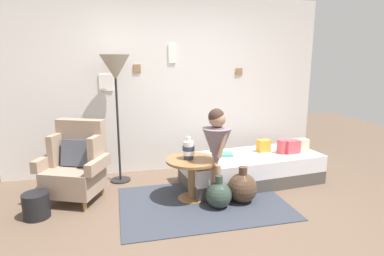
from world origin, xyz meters
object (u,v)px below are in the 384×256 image
at_px(book_on_daybed, 224,154).
at_px(demijohn_far, 242,188).
at_px(armchair, 76,165).
at_px(demijohn_near, 219,195).
at_px(floor_lamp, 115,72).
at_px(magazine_basket, 36,206).
at_px(daybed, 251,168).
at_px(person_child, 217,144).
at_px(vase_striped, 189,150).
at_px(side_table, 192,170).

xyz_separation_m(book_on_daybed, demijohn_far, (0.01, -0.63, -0.23)).
relative_size(armchair, demijohn_near, 2.48).
xyz_separation_m(demijohn_near, demijohn_far, (0.32, 0.08, 0.03)).
distance_m(floor_lamp, demijohn_far, 2.22).
relative_size(demijohn_near, demijohn_far, 0.88).
bearing_deg(magazine_basket, daybed, 8.81).
xyz_separation_m(daybed, person_child, (-0.68, -0.53, 0.54)).
height_order(armchair, floor_lamp, floor_lamp).
relative_size(vase_striped, floor_lamp, 0.16).
bearing_deg(demijohn_far, side_table, 158.87).
xyz_separation_m(daybed, demijohn_far, (-0.37, -0.58, -0.02)).
bearing_deg(demijohn_far, armchair, 163.56).
relative_size(side_table, demijohn_far, 1.41).
height_order(daybed, floor_lamp, floor_lamp).
bearing_deg(armchair, magazine_basket, -133.62).
bearing_deg(demijohn_far, vase_striped, 158.74).
height_order(book_on_daybed, magazine_basket, book_on_daybed).
relative_size(daybed, magazine_basket, 7.04).
relative_size(demijohn_far, magazine_basket, 1.59).
height_order(daybed, demijohn_near, daybed).
height_order(side_table, magazine_basket, side_table).
bearing_deg(demijohn_near, side_table, 129.66).
relative_size(armchair, vase_striped, 3.50).
bearing_deg(daybed, armchair, -179.89).
bearing_deg(armchair, daybed, 0.11).
height_order(armchair, person_child, person_child).
bearing_deg(demijohn_far, demijohn_near, -166.67).
height_order(side_table, person_child, person_child).
bearing_deg(person_child, floor_lamp, 137.51).
bearing_deg(daybed, demijohn_far, -122.55).
distance_m(daybed, person_child, 1.02).
xyz_separation_m(side_table, book_on_daybed, (0.56, 0.41, 0.04)).
bearing_deg(vase_striped, floor_lamp, 134.50).
distance_m(vase_striped, book_on_daybed, 0.75).
distance_m(floor_lamp, magazine_basket, 1.89).
relative_size(vase_striped, person_child, 0.24).
xyz_separation_m(side_table, demijohn_far, (0.57, -0.22, -0.19)).
height_order(vase_striped, book_on_daybed, vase_striped).
relative_size(book_on_daybed, demijohn_far, 0.49).
height_order(side_table, floor_lamp, floor_lamp).
distance_m(side_table, book_on_daybed, 0.69).
height_order(armchair, demijohn_far, armchair).
relative_size(daybed, book_on_daybed, 8.96).
bearing_deg(armchair, side_table, -14.41).
bearing_deg(book_on_daybed, side_table, -143.75).
height_order(daybed, demijohn_far, demijohn_far).
height_order(daybed, vase_striped, vase_striped).
distance_m(daybed, book_on_daybed, 0.44).
distance_m(floor_lamp, book_on_daybed, 1.84).
distance_m(armchair, person_child, 1.73).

